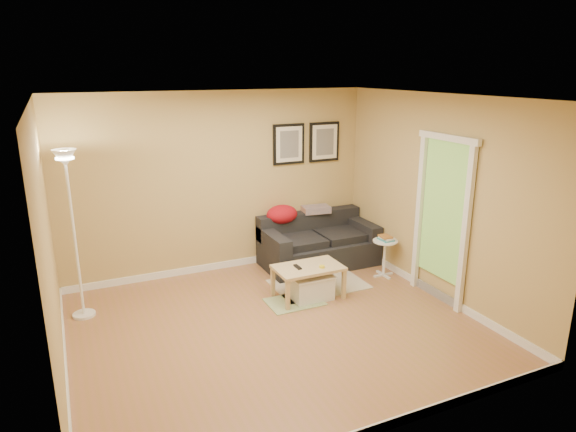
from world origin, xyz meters
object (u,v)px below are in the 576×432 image
object	(u,v)px
sofa	(319,241)
floor_lamp	(75,240)
book_stack	(386,238)
coffee_table	(308,282)
storage_bin	(311,287)
side_table	(384,258)

from	to	relation	value
sofa	floor_lamp	distance (m)	3.44
sofa	book_stack	world-z (taller)	sofa
sofa	floor_lamp	xyz separation A→B (m)	(-3.38, -0.30, 0.59)
coffee_table	storage_bin	bearing A→B (deg)	-85.65
sofa	storage_bin	xyz separation A→B (m)	(-0.66, -1.02, -0.21)
coffee_table	storage_bin	size ratio (longest dim) A/B	1.62
coffee_table	book_stack	world-z (taller)	book_stack
floor_lamp	storage_bin	bearing A→B (deg)	-14.80
coffee_table	book_stack	size ratio (longest dim) A/B	4.06
storage_bin	book_stack	bearing A→B (deg)	10.22
book_stack	floor_lamp	distance (m)	4.08
side_table	book_stack	size ratio (longest dim) A/B	2.52
storage_bin	book_stack	distance (m)	1.39
book_stack	floor_lamp	world-z (taller)	floor_lamp
sofa	side_table	xyz separation A→B (m)	(0.64, -0.79, -0.11)
floor_lamp	coffee_table	bearing A→B (deg)	-14.06
storage_bin	floor_lamp	size ratio (longest dim) A/B	0.26
book_stack	sofa	bearing A→B (deg)	147.86
storage_bin	sofa	bearing A→B (deg)	57.09
storage_bin	side_table	bearing A→B (deg)	9.97
coffee_table	book_stack	xyz separation A→B (m)	(1.33, 0.19, 0.35)
coffee_table	side_table	xyz separation A→B (m)	(1.32, 0.19, 0.05)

